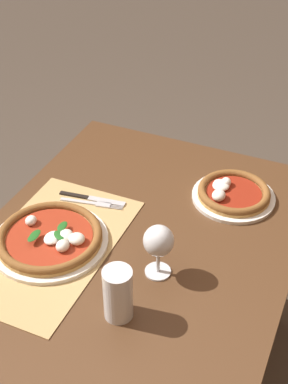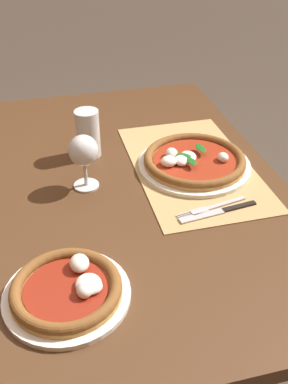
% 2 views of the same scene
% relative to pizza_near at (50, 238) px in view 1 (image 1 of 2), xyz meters
% --- Properties ---
extents(dining_table, '(1.29, 0.87, 0.74)m').
position_rel_pizza_near_xyz_m(dining_table, '(-0.02, 0.21, -0.13)').
color(dining_table, '#4C301C').
rests_on(dining_table, ground).
extents(paper_placemat, '(0.56, 0.33, 0.00)m').
position_rel_pizza_near_xyz_m(paper_placemat, '(0.01, 0.00, -0.02)').
color(paper_placemat, tan).
rests_on(paper_placemat, dining_table).
extents(pizza_near, '(0.33, 0.33, 0.05)m').
position_rel_pizza_near_xyz_m(pizza_near, '(0.00, 0.00, 0.00)').
color(pizza_near, silver).
rests_on(pizza_near, paper_placemat).
extents(pizza_far, '(0.26, 0.26, 0.05)m').
position_rel_pizza_near_xyz_m(pizza_far, '(-0.41, 0.41, -0.00)').
color(pizza_far, silver).
rests_on(pizza_far, dining_table).
extents(wine_glass, '(0.08, 0.08, 0.16)m').
position_rel_pizza_near_xyz_m(wine_glass, '(-0.02, 0.32, 0.08)').
color(wine_glass, silver).
rests_on(wine_glass, dining_table).
extents(pint_glass, '(0.07, 0.07, 0.15)m').
position_rel_pizza_near_xyz_m(pint_glass, '(0.15, 0.29, 0.05)').
color(pint_glass, silver).
rests_on(pint_glass, dining_table).
extents(fork, '(0.06, 0.20, 0.00)m').
position_rel_pizza_near_xyz_m(fork, '(-0.20, 0.02, -0.02)').
color(fork, '#B7B7BC').
rests_on(fork, paper_placemat).
extents(knife, '(0.04, 0.22, 0.01)m').
position_rel_pizza_near_xyz_m(knife, '(-0.22, 0.01, -0.02)').
color(knife, black).
rests_on(knife, paper_placemat).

